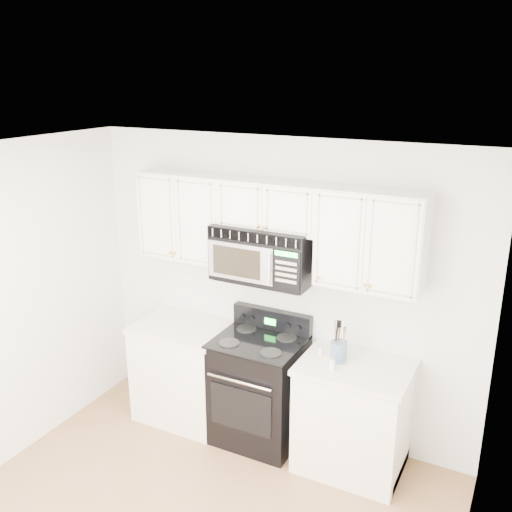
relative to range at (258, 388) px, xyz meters
The scene contains 9 objects.
room 1.66m from the range, 88.03° to the right, with size 3.51×3.51×2.61m.
base_cabinet_left 0.75m from the range, behind, with size 0.86×0.65×0.92m.
base_cabinet_right 0.85m from the range, ahead, with size 0.86×0.65×0.92m.
range is the anchor object (origin of this frame).
upper_cabinets 1.46m from the range, 70.76° to the left, with size 2.44×0.37×0.75m.
microwave 1.20m from the range, 88.57° to the left, with size 0.83×0.46×0.46m.
utensil_crock 0.88m from the range, ahead, with size 0.13×0.13×0.35m.
shaker_salt 0.73m from the range, ahead, with size 0.04×0.04×0.09m.
shaker_pepper 0.88m from the range, 13.04° to the right, with size 0.05×0.05×0.11m.
Camera 1 is at (1.91, -2.42, 3.08)m, focal length 40.00 mm.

